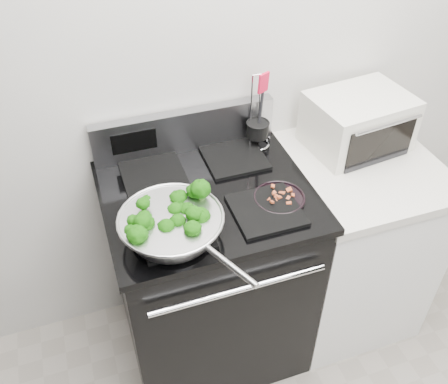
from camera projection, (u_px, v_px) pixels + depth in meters
name	position (u px, v px, depth m)	size (l,w,h in m)	color
back_wall	(252.00, 45.00, 1.94)	(4.00, 0.02, 2.70)	silver
gas_range	(209.00, 272.00, 2.19)	(0.79, 0.69, 1.13)	black
counter	(347.00, 240.00, 2.37)	(0.62, 0.68, 0.92)	white
skillet	(172.00, 225.00, 1.67)	(0.36, 0.54, 0.08)	silver
broccoli_pile	(171.00, 220.00, 1.66)	(0.28, 0.28, 0.10)	black
bacon_plate	(279.00, 196.00, 1.84)	(0.19, 0.19, 0.04)	black
utensil_holder	(258.00, 133.00, 2.09)	(0.11, 0.11, 0.34)	silver
toaster_oven	(358.00, 122.00, 2.10)	(0.44, 0.35, 0.23)	silver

